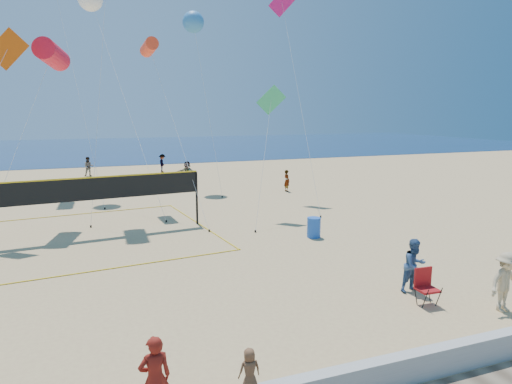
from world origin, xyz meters
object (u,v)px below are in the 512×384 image
object	(u,v)px
volleyball_net	(91,195)
trash_barrel	(314,227)
camp_chair	(425,284)
woman	(155,378)

from	to	relation	value
volleyball_net	trash_barrel	bearing A→B (deg)	-28.10
trash_barrel	volleyball_net	size ratio (longest dim) A/B	0.08
camp_chair	volleyball_net	xyz separation A→B (m)	(-8.48, 10.82, 1.21)
woman	camp_chair	xyz separation A→B (m)	(7.77, 2.27, -0.20)
woman	trash_barrel	size ratio (longest dim) A/B	1.81
woman	camp_chair	world-z (taller)	woman
woman	volleyball_net	world-z (taller)	volleyball_net
woman	trash_barrel	world-z (taller)	woman
woman	trash_barrel	xyz separation A→B (m)	(8.11, 9.49, -0.35)
woman	camp_chair	bearing A→B (deg)	-168.26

